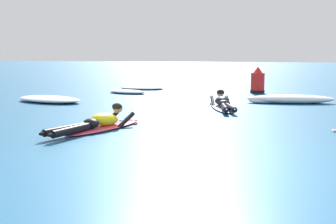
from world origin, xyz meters
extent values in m
plane|color=#235B84|center=(0.00, 10.00, 0.00)|extent=(120.00, 120.00, 0.00)
ellipsoid|color=#E54C66|center=(-2.14, 1.96, 0.04)|extent=(1.16, 2.15, 0.07)
ellipsoid|color=#E54C66|center=(-1.83, 2.90, 0.05)|extent=(0.24, 0.25, 0.06)
ellipsoid|color=yellow|center=(-2.12, 2.01, 0.20)|extent=(0.60, 0.80, 0.35)
ellipsoid|color=black|center=(-2.25, 1.62, 0.17)|extent=(0.41, 0.37, 0.20)
cylinder|color=black|center=(-2.52, 1.06, 0.14)|extent=(0.48, 0.92, 0.14)
ellipsoid|color=black|center=(-2.69, 0.62, 0.14)|extent=(0.16, 0.24, 0.08)
cylinder|color=black|center=(-2.37, 1.01, 0.14)|extent=(0.37, 0.94, 0.14)
ellipsoid|color=black|center=(-2.49, 0.56, 0.14)|extent=(0.16, 0.24, 0.08)
cylinder|color=black|center=(-2.21, 2.45, 0.12)|extent=(0.28, 0.61, 0.35)
sphere|color=tan|center=(-2.09, 2.82, 0.02)|extent=(0.09, 0.09, 0.09)
cylinder|color=black|center=(-1.80, 2.29, 0.12)|extent=(0.28, 0.61, 0.35)
sphere|color=tan|center=(-1.68, 2.65, 0.02)|extent=(0.09, 0.09, 0.09)
sphere|color=tan|center=(-1.99, 2.40, 0.38)|extent=(0.21, 0.21, 0.21)
ellipsoid|color=black|center=(-2.00, 2.38, 0.41)|extent=(0.27, 0.26, 0.16)
ellipsoid|color=silver|center=(-0.17, 5.82, 0.04)|extent=(1.16, 2.46, 0.07)
ellipsoid|color=silver|center=(-0.47, 6.93, 0.05)|extent=(0.25, 0.25, 0.06)
ellipsoid|color=black|center=(-0.19, 5.87, 0.20)|extent=(0.55, 0.72, 0.34)
ellipsoid|color=black|center=(-0.09, 5.51, 0.17)|extent=(0.40, 0.36, 0.20)
cylinder|color=black|center=(-0.01, 4.90, 0.14)|extent=(0.32, 0.93, 0.14)
ellipsoid|color=black|center=(0.08, 4.45, 0.14)|extent=(0.15, 0.24, 0.08)
cylinder|color=black|center=(0.14, 4.94, 0.14)|extent=(0.42, 0.92, 0.14)
ellipsoid|color=black|center=(0.28, 4.50, 0.14)|extent=(0.15, 0.24, 0.08)
cylinder|color=black|center=(-0.49, 6.16, 0.12)|extent=(0.25, 0.62, 0.35)
sphere|color=tan|center=(-0.59, 6.54, 0.02)|extent=(0.09, 0.09, 0.09)
cylinder|color=black|center=(-0.06, 6.25, 0.12)|extent=(0.25, 0.62, 0.35)
sphere|color=tan|center=(-0.16, 6.62, 0.02)|extent=(0.09, 0.09, 0.09)
sphere|color=tan|center=(-0.28, 6.24, 0.38)|extent=(0.21, 0.21, 0.21)
ellipsoid|color=black|center=(-0.28, 6.22, 0.41)|extent=(0.26, 0.25, 0.16)
ellipsoid|color=white|center=(-4.22, 9.29, 0.08)|extent=(1.74, 1.25, 0.15)
ellipsoid|color=white|center=(-3.81, 9.28, 0.05)|extent=(0.61, 0.46, 0.11)
ellipsoid|color=white|center=(-4.69, 9.36, 0.04)|extent=(0.57, 0.41, 0.08)
ellipsoid|color=white|center=(-5.63, 5.95, 0.10)|extent=(2.54, 1.65, 0.20)
ellipsoid|color=white|center=(-5.02, 5.95, 0.07)|extent=(1.00, 0.86, 0.14)
ellipsoid|color=white|center=(-6.34, 6.02, 0.06)|extent=(0.99, 0.85, 0.11)
ellipsoid|color=white|center=(-4.23, 11.25, 0.07)|extent=(1.99, 1.29, 0.14)
ellipsoid|color=white|center=(-3.74, 11.39, 0.05)|extent=(0.72, 0.62, 0.10)
ellipsoid|color=white|center=(-4.82, 11.17, 0.04)|extent=(0.81, 0.73, 0.08)
ellipsoid|color=white|center=(1.73, 7.51, 0.13)|extent=(2.74, 1.11, 0.27)
ellipsoid|color=white|center=(2.37, 7.72, 0.09)|extent=(0.97, 0.40, 0.19)
ellipsoid|color=white|center=(0.95, 7.32, 0.07)|extent=(1.02, 0.56, 0.15)
cylinder|color=red|center=(0.63, 10.63, 0.39)|extent=(0.52, 0.52, 0.78)
cone|color=red|center=(0.63, 10.63, 0.90)|extent=(0.37, 0.37, 0.24)
cylinder|color=black|center=(0.63, 10.63, 0.06)|extent=(0.55, 0.55, 0.12)
camera|label=1|loc=(1.14, -5.79, 1.53)|focal=44.47mm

